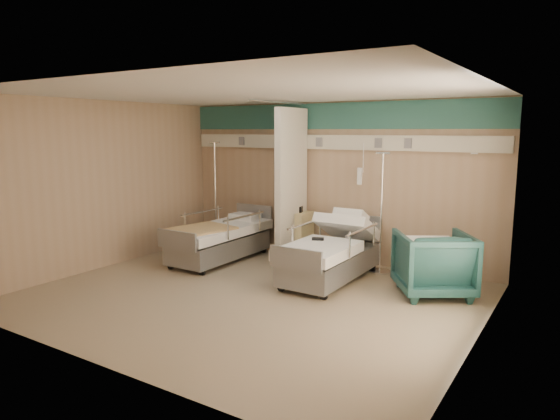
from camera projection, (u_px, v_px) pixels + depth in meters
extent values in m
cube|color=gray|center=(250.00, 296.00, 7.02)|extent=(6.00, 5.00, 0.00)
cube|color=tan|center=(331.00, 182.00, 8.88)|extent=(6.00, 0.04, 2.80)
cube|color=tan|center=(94.00, 227.00, 4.71)|extent=(6.00, 0.04, 2.80)
cube|color=tan|center=(104.00, 185.00, 8.37)|extent=(0.04, 5.00, 2.80)
cube|color=tan|center=(482.00, 218.00, 5.21)|extent=(0.04, 5.00, 2.80)
cube|color=silver|center=(248.00, 92.00, 6.57)|extent=(6.00, 5.00, 0.04)
cube|color=#2A625B|center=(332.00, 116.00, 8.68)|extent=(6.00, 0.04, 0.45)
cube|color=beige|center=(331.00, 142.00, 8.73)|extent=(5.88, 0.08, 0.25)
cylinder|color=silver|center=(281.00, 102.00, 8.18)|extent=(0.03, 1.80, 0.03)
cube|color=beige|center=(291.00, 177.00, 8.67)|extent=(0.12, 0.90, 2.35)
cube|color=beige|center=(296.00, 235.00, 9.07)|extent=(0.50, 0.48, 0.85)
imported|color=#1C4644|center=(433.00, 263.00, 7.01)|extent=(1.36, 1.37, 0.91)
cube|color=white|center=(433.00, 230.00, 6.92)|extent=(0.82, 0.80, 0.07)
cylinder|color=silver|center=(379.00, 271.00, 8.19)|extent=(0.35, 0.35, 0.03)
cylinder|color=silver|center=(381.00, 214.00, 8.04)|extent=(0.03, 0.03, 1.95)
cylinder|color=silver|center=(383.00, 153.00, 7.89)|extent=(0.23, 0.03, 0.03)
cylinder|color=silver|center=(216.00, 246.00, 9.97)|extent=(0.37, 0.37, 0.03)
cylinder|color=silver|center=(215.00, 195.00, 9.81)|extent=(0.03, 0.03, 2.07)
cylinder|color=silver|center=(214.00, 142.00, 9.65)|extent=(0.25, 0.03, 0.03)
cube|color=black|center=(318.00, 239.00, 7.69)|extent=(0.20, 0.15, 0.04)
cube|color=tan|center=(200.00, 229.00, 8.47)|extent=(1.02, 1.18, 0.04)
cube|color=black|center=(297.00, 209.00, 8.96)|extent=(0.22, 0.17, 0.11)
cylinder|color=white|center=(288.00, 207.00, 9.13)|extent=(0.09, 0.09, 0.13)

